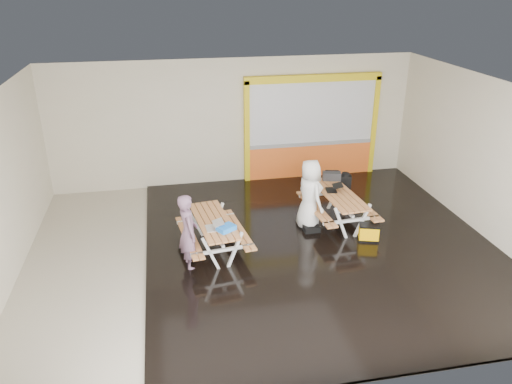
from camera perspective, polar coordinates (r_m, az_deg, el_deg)
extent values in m
cube|color=#B8AF9C|center=(10.80, 0.92, -6.78)|extent=(10.00, 8.00, 0.01)
cube|color=white|center=(9.51, 1.06, 11.75)|extent=(10.00, 8.00, 0.01)
cube|color=beige|center=(13.76, -2.50, 8.00)|extent=(10.00, 0.01, 3.50)
cube|color=beige|center=(6.61, 8.33, -10.95)|extent=(10.00, 0.01, 3.50)
cube|color=beige|center=(10.29, -27.42, -0.31)|extent=(0.01, 8.00, 3.50)
cube|color=beige|center=(12.04, 25.02, 3.41)|extent=(0.01, 8.00, 3.50)
cube|color=black|center=(11.08, 7.30, -5.97)|extent=(7.50, 7.98, 0.05)
cube|color=orange|center=(14.55, 6.24, 3.59)|extent=(3.60, 0.12, 1.00)
cube|color=gray|center=(14.38, 6.34, 5.57)|extent=(3.60, 0.14, 0.10)
cube|color=silver|center=(14.13, 6.49, 9.09)|extent=(3.60, 0.08, 1.72)
cube|color=yellow|center=(13.81, -1.06, 6.79)|extent=(0.14, 0.16, 2.90)
cube|color=yellow|center=(14.90, 13.37, 7.41)|extent=(0.14, 0.16, 2.90)
cube|color=yellow|center=(13.90, 6.70, 12.90)|extent=(3.88, 0.16, 0.20)
cube|color=#C1804C|center=(10.37, -6.39, -3.55)|extent=(0.37, 1.92, 0.04)
cube|color=#C1804C|center=(10.40, -5.66, -3.45)|extent=(0.37, 1.92, 0.04)
cube|color=#C1804C|center=(10.42, -4.93, -3.34)|extent=(0.37, 1.92, 0.04)
cube|color=#C1804C|center=(10.45, -4.20, -3.24)|extent=(0.37, 1.92, 0.04)
cube|color=#C1804C|center=(10.48, -3.48, -3.13)|extent=(0.37, 1.92, 0.04)
cube|color=white|center=(9.92, -5.23, -7.12)|extent=(0.36, 0.10, 0.77)
cube|color=white|center=(10.02, -2.45, -6.67)|extent=(0.36, 0.10, 0.77)
cube|color=white|center=(9.95, -3.84, -6.68)|extent=(1.31, 0.23, 0.06)
cube|color=white|center=(9.82, -3.88, -5.43)|extent=(0.65, 0.14, 0.06)
cube|color=white|center=(11.17, -7.02, -3.45)|extent=(0.36, 0.10, 0.77)
cube|color=white|center=(11.26, -4.54, -3.10)|extent=(0.36, 0.10, 0.77)
cube|color=white|center=(11.19, -5.79, -3.08)|extent=(1.31, 0.23, 0.06)
cube|color=white|center=(11.08, -5.84, -1.93)|extent=(0.65, 0.14, 0.06)
cube|color=white|center=(10.51, -4.89, -4.27)|extent=(0.27, 1.57, 0.06)
cube|color=#C1804C|center=(10.46, -8.03, -5.20)|extent=(0.37, 1.91, 0.04)
cube|color=#C1804C|center=(10.48, -7.34, -5.10)|extent=(0.37, 1.91, 0.04)
cube|color=#C1804C|center=(10.66, -2.46, -4.36)|extent=(0.37, 1.91, 0.04)
cube|color=#C1804C|center=(10.69, -1.79, -4.26)|extent=(0.37, 1.91, 0.04)
cube|color=#C1804C|center=(11.60, 8.21, -0.39)|extent=(0.28, 2.01, 0.04)
cube|color=#C1804C|center=(11.66, 8.85, -0.32)|extent=(0.28, 2.01, 0.04)
cube|color=#C1804C|center=(11.71, 9.49, -0.24)|extent=(0.28, 2.01, 0.04)
cube|color=#C1804C|center=(11.77, 10.12, -0.17)|extent=(0.28, 2.01, 0.04)
cube|color=#C1804C|center=(11.83, 10.75, -0.09)|extent=(0.28, 2.01, 0.04)
cube|color=white|center=(11.14, 9.74, -3.60)|extent=(0.38, 0.09, 0.80)
cube|color=white|center=(11.36, 12.14, -3.25)|extent=(0.38, 0.09, 0.80)
cube|color=white|center=(11.23, 10.97, -3.22)|extent=(1.38, 0.16, 0.06)
cube|color=white|center=(11.11, 11.08, -2.02)|extent=(0.68, 0.11, 0.06)
cube|color=white|center=(12.40, 6.85, -0.49)|extent=(0.38, 0.09, 0.80)
cube|color=white|center=(12.59, 9.05, -0.23)|extent=(0.38, 0.09, 0.80)
cube|color=white|center=(12.47, 7.97, -0.17)|extent=(1.38, 0.16, 0.06)
cube|color=white|center=(12.37, 8.04, 0.93)|extent=(0.68, 0.11, 0.06)
cube|color=white|center=(11.80, 9.43, -1.13)|extent=(0.18, 1.65, 0.06)
cube|color=#C1804C|center=(11.61, 6.60, -1.93)|extent=(0.27, 2.01, 0.04)
cube|color=#C1804C|center=(11.66, 7.22, -1.85)|extent=(0.27, 2.01, 0.04)
cube|color=#C1804C|center=(12.04, 11.50, -1.30)|extent=(0.27, 2.01, 0.04)
cube|color=#C1804C|center=(12.10, 12.07, -1.23)|extent=(0.27, 2.01, 0.04)
imported|color=#74536A|center=(9.92, -7.82, -4.60)|extent=(0.48, 0.64, 1.61)
imported|color=white|center=(11.42, 6.21, -0.35)|extent=(0.74, 0.94, 1.70)
cube|color=silver|center=(10.08, -5.15, -4.18)|extent=(0.25, 0.34, 0.02)
cube|color=silver|center=(10.05, -4.38, -3.52)|extent=(0.23, 0.34, 0.06)
cube|color=silver|center=(10.05, -4.41, -3.53)|extent=(0.20, 0.30, 0.05)
cube|color=black|center=(11.83, 8.66, 0.21)|extent=(0.29, 0.37, 0.02)
cube|color=black|center=(11.81, 9.40, 0.75)|extent=(0.27, 0.37, 0.07)
cube|color=silver|center=(11.81, 9.37, 0.75)|extent=(0.23, 0.32, 0.05)
cube|color=blue|center=(9.97, -3.45, -4.17)|extent=(0.43, 0.39, 0.10)
cube|color=black|center=(12.42, 8.71, 1.84)|extent=(0.48, 0.32, 0.20)
cylinder|color=black|center=(12.37, 8.75, 2.46)|extent=(0.33, 0.10, 0.03)
cube|color=black|center=(12.56, 10.21, 0.97)|extent=(0.33, 0.26, 0.42)
cylinder|color=black|center=(12.47, 10.28, 1.95)|extent=(0.23, 0.23, 0.10)
cube|color=black|center=(11.51, 6.39, -4.18)|extent=(0.37, 0.29, 0.14)
cube|color=black|center=(11.37, 12.79, -5.31)|extent=(0.51, 0.41, 0.04)
cube|color=#FAAE00|center=(11.29, 12.87, -4.57)|extent=(0.48, 0.38, 0.33)
cube|color=black|center=(11.21, 12.95, -3.77)|extent=(0.51, 0.41, 0.03)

